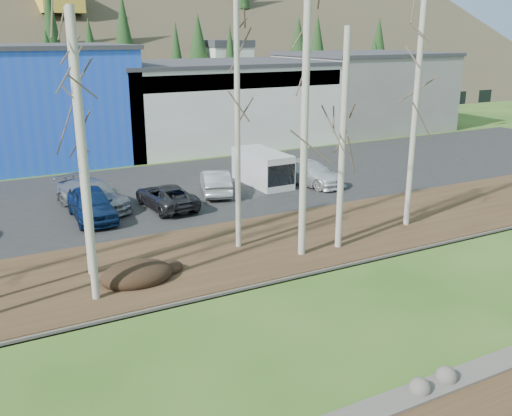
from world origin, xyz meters
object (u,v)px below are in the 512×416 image
car_2 (91,204)px  van_white (264,168)px  car_3 (215,182)px  car_4 (166,196)px  car_1 (92,195)px  car_5 (309,173)px

car_2 → van_white: van_white is taller
car_3 → car_4: size_ratio=0.94×
car_1 → car_5: size_ratio=1.05×
car_3 → car_5: 6.04m
car_1 → car_5: 13.01m
car_3 → van_white: bearing=-152.6°
car_1 → car_3: bearing=-19.6°
car_5 → van_white: bearing=138.4°
car_4 → car_5: (9.47, 0.58, 0.08)m
car_4 → car_5: size_ratio=0.93×
car_4 → car_5: bearing=179.3°
car_1 → car_4: car_1 is taller
car_2 → van_white: size_ratio=1.01×
car_2 → van_white: (10.92, 1.95, 0.21)m
car_2 → car_3: bearing=12.1°
car_1 → car_3: car_1 is taller
car_1 → van_white: (10.49, 0.22, 0.25)m
car_4 → car_1: bearing=-29.4°
car_5 → van_white: 2.81m
car_5 → car_4: bearing=169.3°
van_white → car_3: bearing=-171.1°
car_1 → car_5: car_1 is taller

